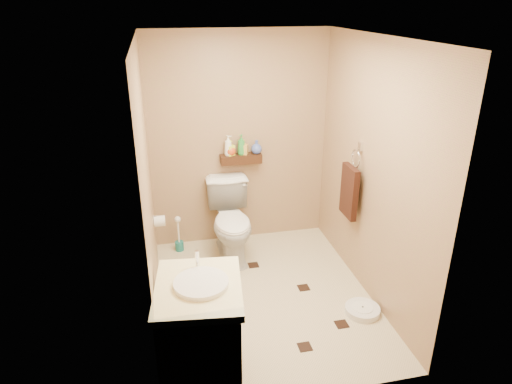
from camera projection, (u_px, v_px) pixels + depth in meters
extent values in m
plane|color=beige|center=(265.00, 296.00, 4.44)|extent=(2.50, 2.50, 0.00)
cube|color=#A1755C|center=(239.00, 141.00, 5.09)|extent=(2.00, 0.04, 2.40)
cube|color=#A1755C|center=(313.00, 254.00, 2.84)|extent=(2.00, 0.04, 2.40)
cube|color=#A1755C|center=(148.00, 192.00, 3.77)|extent=(0.04, 2.50, 2.40)
cube|color=#A1755C|center=(372.00, 173.00, 4.16)|extent=(0.04, 2.50, 2.40)
cube|color=silver|center=(267.00, 37.00, 3.50)|extent=(2.00, 2.50, 0.02)
cube|color=#3E2110|center=(241.00, 159.00, 5.09)|extent=(0.46, 0.14, 0.10)
cube|color=black|center=(226.00, 309.00, 4.24)|extent=(0.11, 0.11, 0.01)
cube|color=black|center=(304.00, 288.00, 4.56)|extent=(0.11, 0.11, 0.01)
cube|color=black|center=(305.00, 347.00, 3.79)|extent=(0.11, 0.11, 0.01)
cube|color=black|center=(206.00, 275.00, 4.77)|extent=(0.11, 0.11, 0.01)
cube|color=black|center=(342.00, 324.00, 4.05)|extent=(0.11, 0.11, 0.01)
cube|color=black|center=(253.00, 265.00, 4.95)|extent=(0.11, 0.11, 0.01)
imported|color=white|center=(232.00, 222.00, 4.99)|extent=(0.48, 0.83, 0.84)
cube|color=brown|center=(201.00, 339.00, 3.28)|extent=(0.62, 0.73, 0.82)
cube|color=#FAF7B5|center=(198.00, 289.00, 3.11)|extent=(0.67, 0.78, 0.05)
cylinder|color=white|center=(201.00, 284.00, 3.11)|extent=(0.38, 0.38, 0.05)
cylinder|color=silver|center=(197.00, 258.00, 3.29)|extent=(0.03, 0.03, 0.13)
cylinder|color=white|center=(362.00, 310.00, 4.19)|extent=(0.42, 0.42, 0.06)
cylinder|color=white|center=(363.00, 307.00, 4.18)|extent=(0.19, 0.19, 0.01)
cylinder|color=#1B6C68|center=(179.00, 246.00, 5.23)|extent=(0.10, 0.10, 0.11)
cylinder|color=white|center=(178.00, 231.00, 5.15)|extent=(0.02, 0.02, 0.30)
sphere|color=white|center=(177.00, 219.00, 5.09)|extent=(0.07, 0.07, 0.07)
cube|color=silver|center=(361.00, 146.00, 4.32)|extent=(0.03, 0.06, 0.08)
torus|color=silver|center=(356.00, 159.00, 4.36)|extent=(0.02, 0.19, 0.19)
cube|color=#33140F|center=(349.00, 192.00, 4.48)|extent=(0.06, 0.30, 0.52)
cylinder|color=white|center=(160.00, 221.00, 4.60)|extent=(0.11, 0.11, 0.11)
cylinder|color=silver|center=(155.00, 216.00, 4.57)|extent=(0.04, 0.02, 0.02)
imported|color=white|center=(228.00, 146.00, 5.00)|extent=(0.12, 0.12, 0.23)
imported|color=#E7F934|center=(230.00, 148.00, 5.01)|extent=(0.10, 0.10, 0.17)
imported|color=#D34718|center=(231.00, 149.00, 5.02)|extent=(0.13, 0.13, 0.15)
imported|color=green|center=(241.00, 145.00, 5.03)|extent=(0.12, 0.12, 0.23)
imported|color=gold|center=(244.00, 147.00, 5.04)|extent=(0.10, 0.10, 0.17)
imported|color=#465CB0|center=(256.00, 147.00, 5.07)|extent=(0.16, 0.16, 0.16)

